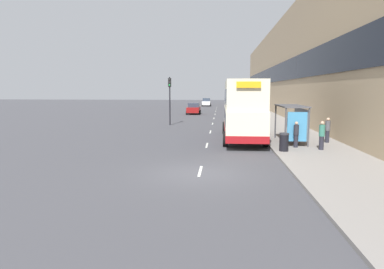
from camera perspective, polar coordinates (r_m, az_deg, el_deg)
ground_plane at (r=15.07m, az=1.26°, el=-6.58°), size 220.00×220.00×0.00m
pavement at (r=53.50m, az=10.88°, el=3.49°), size 5.00×93.00×0.14m
terrace_facade at (r=54.03m, az=15.34°, el=10.46°), size 3.10×93.00×13.47m
lane_mark_0 at (r=15.56m, az=1.38°, el=-6.10°), size 0.12×2.00×0.01m
lane_mark_1 at (r=22.68m, az=2.50°, el=-1.80°), size 0.12×2.00×0.01m
lane_mark_2 at (r=29.87m, az=3.08°, el=0.44°), size 0.12×2.00×0.01m
lane_mark_3 at (r=37.09m, az=3.44°, el=1.80°), size 0.12×2.00×0.01m
lane_mark_4 at (r=44.33m, az=3.68°, el=2.73°), size 0.12×2.00×0.01m
lane_mark_5 at (r=51.58m, az=3.85°, el=3.39°), size 0.12×2.00×0.01m
lane_mark_6 at (r=58.83m, az=3.99°, el=3.89°), size 0.12×2.00×0.01m
lane_mark_7 at (r=66.08m, az=4.09°, el=4.28°), size 0.12×2.00×0.01m
lane_mark_8 at (r=73.34m, az=4.17°, el=4.59°), size 0.12×2.00×0.01m
bus_shelter at (r=23.65m, az=16.73°, el=2.83°), size 1.60×4.20×2.48m
double_decker_bus_near at (r=25.21m, az=8.44°, el=4.26°), size 2.85×10.20×4.30m
car_0 at (r=77.61m, az=2.41°, el=5.41°), size 2.02×3.95×1.78m
car_1 at (r=51.65m, az=0.26°, el=4.33°), size 2.04×3.93×1.68m
pedestrian_at_shelter at (r=26.40m, az=15.85°, el=1.34°), size 0.32×0.32×1.62m
pedestrian_1 at (r=24.60m, az=21.66°, el=0.73°), size 0.33×0.33×1.67m
pedestrian_2 at (r=21.51m, az=20.82°, el=-0.10°), size 0.34×0.34×1.69m
pedestrian_3 at (r=21.89m, az=16.95°, el=0.05°), size 0.32×0.32×1.59m
litter_bin at (r=20.41m, az=15.08°, el=-1.21°), size 0.55×0.55×1.05m
traffic_light_far_kerb at (r=35.61m, az=-3.74°, el=6.91°), size 0.30×0.32×4.94m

